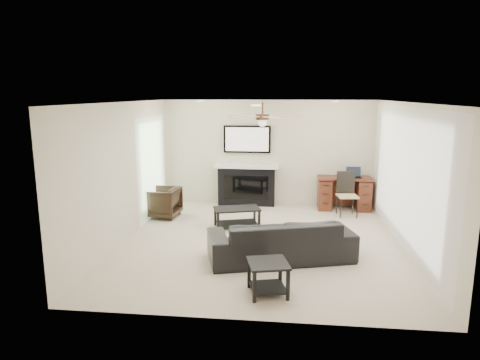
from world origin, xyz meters
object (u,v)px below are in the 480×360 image
Objects in this scene: sofa at (281,239)px; armchair at (162,202)px; fireplace_unit at (247,166)px; desk at (344,193)px; coffee_table at (237,218)px.

armchair is (-2.60, 2.15, -0.01)m from sofa.
armchair is at bearing -55.27° from sofa.
armchair is at bearing -144.94° from fireplace_unit.
armchair is at bearing -165.17° from desk.
coffee_table is at bearing 76.96° from armchair.
fireplace_unit is at bearing 129.94° from armchair.
coffee_table is at bearing -145.06° from desk.
desk is at bearing 17.86° from coffee_table.
desk is (2.30, 1.61, 0.18)m from coffee_table.
desk is (2.28, -0.15, -0.57)m from fireplace_unit.
armchair is 1.79m from coffee_table.
coffee_table is 0.74× the size of desk.
armchair is 4.14m from desk.
coffee_table is (1.70, -0.55, -0.13)m from armchair.
coffee_table is at bearing -90.90° from fireplace_unit.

